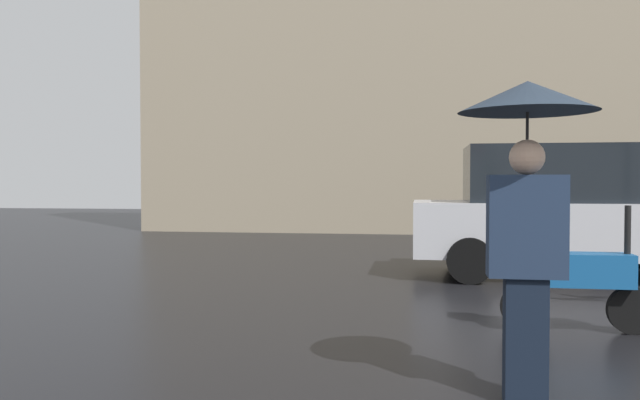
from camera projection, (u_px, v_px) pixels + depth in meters
pedestrian_with_umbrella at (527, 166)px, 4.21m from camera, size 0.90×0.90×2.12m
parked_scooter at (573, 275)px, 6.23m from camera, size 1.45×0.32×1.23m
parked_car_left at (561, 211)px, 9.78m from camera, size 4.60×1.89×2.01m
building_block at (450, 0)px, 18.36m from camera, size 17.85×2.10×13.31m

